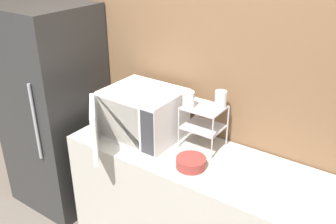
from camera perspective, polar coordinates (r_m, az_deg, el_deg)
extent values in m
cube|color=brown|center=(2.46, 9.96, 4.41)|extent=(8.00, 0.06, 2.60)
cube|color=#B7B2A8|center=(2.64, 5.18, -15.37)|extent=(1.87, 0.60, 0.89)
cube|color=silver|center=(2.56, -3.73, -0.20)|extent=(0.49, 0.41, 0.34)
cube|color=#B7B2A8|center=(2.46, -7.66, -1.59)|extent=(0.35, 0.01, 0.29)
cube|color=#333338|center=(2.31, -3.22, -3.28)|extent=(0.10, 0.01, 0.30)
cube|color=silver|center=(2.40, -11.20, -2.50)|extent=(0.29, 0.29, 0.32)
cylinder|color=#B2B2B7|center=(2.42, 1.63, -2.42)|extent=(0.01, 0.01, 0.29)
cylinder|color=#B2B2B7|center=(2.31, 6.76, -4.07)|extent=(0.01, 0.01, 0.29)
cylinder|color=#B2B2B7|center=(2.58, 4.15, -0.64)|extent=(0.01, 0.01, 0.29)
cylinder|color=#B2B2B7|center=(2.48, 9.06, -2.10)|extent=(0.01, 0.01, 0.29)
cube|color=#B2B2B7|center=(2.45, 5.38, -2.26)|extent=(0.25, 0.21, 0.01)
cube|color=#B2B2B7|center=(2.38, 5.52, 0.66)|extent=(0.25, 0.21, 0.01)
cylinder|color=silver|center=(2.35, 3.13, 1.95)|extent=(0.08, 0.08, 0.11)
cylinder|color=silver|center=(2.37, 8.05, 1.96)|extent=(0.08, 0.08, 0.11)
cylinder|color=maroon|center=(2.30, 3.51, -8.26)|extent=(0.10, 0.10, 0.01)
cylinder|color=maroon|center=(2.28, 3.53, -7.70)|extent=(0.18, 0.18, 0.06)
cube|color=#2D2D2D|center=(3.22, -17.03, 0.31)|extent=(0.72, 0.63, 1.71)
cylinder|color=#99999E|center=(2.86, -19.58, -1.54)|extent=(0.02, 0.02, 0.60)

